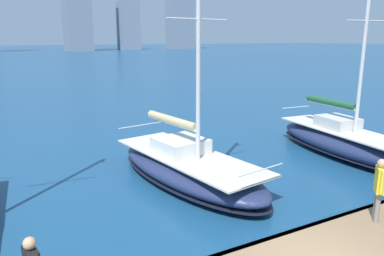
# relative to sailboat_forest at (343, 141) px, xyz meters

# --- Properties ---
(city_skyline) EXTENTS (168.01, 17.84, 49.10)m
(city_skyline) POSITION_rel_sailboat_forest_xyz_m (6.21, -155.16, 18.77)
(city_skyline) COLOR gray
(city_skyline) RESTS_ON ground
(sailboat_forest) EXTENTS (3.12, 8.29, 9.44)m
(sailboat_forest) POSITION_rel_sailboat_forest_xyz_m (0.00, 0.00, 0.00)
(sailboat_forest) COLOR navy
(sailboat_forest) RESTS_ON ground
(sailboat_tan) EXTENTS (4.08, 8.51, 9.37)m
(sailboat_tan) POSITION_rel_sailboat_forest_xyz_m (8.09, -0.51, -0.07)
(sailboat_tan) COLOR navy
(sailboat_tan) RESTS_ON ground
(person_yellow_shirt) EXTENTS (0.48, 0.49, 1.76)m
(person_yellow_shirt) POSITION_rel_sailboat_forest_xyz_m (5.68, 5.81, 0.98)
(person_yellow_shirt) COLOR gray
(person_yellow_shirt) RESTS_ON dock_pier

